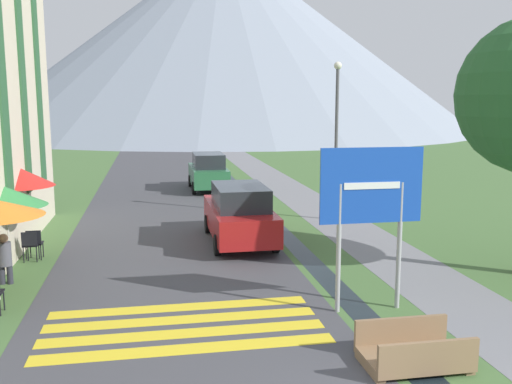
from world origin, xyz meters
TOP-DOWN VIEW (x-y plane):
  - ground_plane at (0.00, 20.00)m, footprint 160.00×160.00m
  - road at (-2.50, 30.00)m, footprint 6.40×60.00m
  - footpath at (3.60, 30.00)m, footprint 2.20×60.00m
  - drainage_channel at (1.20, 30.00)m, footprint 0.60×60.00m
  - crosswalk_marking at (-2.50, 4.48)m, footprint 5.44×2.54m
  - mountain_distant at (7.39, 75.31)m, footprint 68.56×68.56m
  - road_sign at (1.40, 4.69)m, footprint 2.19×0.11m
  - footbridge at (1.20, 2.11)m, footprint 1.70×1.10m
  - parked_car_near at (-0.40, 10.89)m, footprint 1.88×4.56m
  - parked_car_far at (-0.34, 21.39)m, footprint 1.77×4.05m
  - cafe_chair_far_left at (-6.29, 9.98)m, footprint 0.40×0.40m
  - cafe_chair_far_right at (-6.37, 9.81)m, footprint 0.40×0.40m
  - cafe_chair_middle at (-6.88, 8.67)m, footprint 0.40×0.40m
  - cafe_umbrella_middle_green at (-6.75, 9.09)m, footprint 2.07×2.07m
  - cafe_umbrella_rear_red at (-6.82, 11.11)m, footprint 1.99×1.99m
  - person_seated_far at (-6.57, 7.89)m, footprint 0.32×0.32m
  - streetlamp at (3.58, 13.61)m, footprint 0.28×0.28m

SIDE VIEW (x-z plane):
  - ground_plane at x=0.00m, z-range 0.00..0.00m
  - drainage_channel at x=1.20m, z-range 0.00..0.00m
  - road at x=-2.50m, z-range 0.00..0.01m
  - footpath at x=3.60m, z-range 0.00..0.01m
  - crosswalk_marking at x=-2.50m, z-range 0.00..0.01m
  - footbridge at x=1.20m, z-range -0.10..0.55m
  - cafe_chair_far_left at x=-6.29m, z-range 0.09..0.94m
  - cafe_chair_far_right at x=-6.37m, z-range 0.09..0.94m
  - cafe_chair_middle at x=-6.88m, z-range 0.09..0.94m
  - person_seated_far at x=-6.57m, z-range 0.07..1.31m
  - parked_car_far at x=-0.34m, z-range 0.00..1.82m
  - parked_car_near at x=-0.40m, z-range 0.00..1.82m
  - cafe_umbrella_middle_green at x=-6.75m, z-range 0.85..3.06m
  - cafe_umbrella_rear_red at x=-6.82m, z-range 0.96..3.42m
  - road_sign at x=1.40m, z-range 0.63..4.09m
  - streetlamp at x=3.58m, z-range 0.49..6.23m
  - mountain_distant at x=7.39m, z-range 0.00..25.71m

